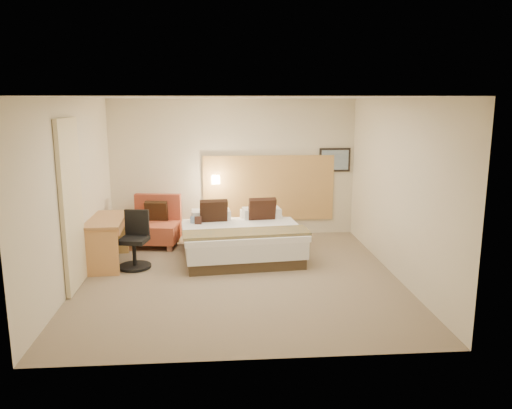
{
  "coord_description": "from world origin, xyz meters",
  "views": [
    {
      "loc": [
        -0.3,
        -7.26,
        2.66
      ],
      "look_at": [
        0.29,
        0.44,
        1.04
      ],
      "focal_mm": 35.0,
      "sensor_mm": 36.0,
      "label": 1
    }
  ],
  "objects": [
    {
      "name": "side_table",
      "position": [
        -0.71,
        1.22,
        0.28
      ],
      "size": [
        0.51,
        0.51,
        0.5
      ],
      "color": "silver",
      "rests_on": "floor"
    },
    {
      "name": "bed",
      "position": [
        0.07,
        1.1,
        0.32
      ],
      "size": [
        2.15,
        2.11,
        0.97
      ],
      "color": "#3F301F",
      "rests_on": "floor"
    },
    {
      "name": "bottle_a",
      "position": [
        -0.77,
        1.26,
        0.59
      ],
      "size": [
        0.06,
        0.06,
        0.18
      ],
      "primitive_type": "cylinder",
      "rotation": [
        0.0,
        0.0,
        -0.15
      ],
      "color": "#819FC8",
      "rests_on": "side_table"
    },
    {
      "name": "wall_right",
      "position": [
        2.41,
        0.0,
        1.35
      ],
      "size": [
        0.02,
        5.0,
        2.7
      ],
      "primitive_type": "cube",
      "color": "beige",
      "rests_on": "floor"
    },
    {
      "name": "desk",
      "position": [
        -2.11,
        0.79,
        0.62
      ],
      "size": [
        0.64,
        1.28,
        0.78
      ],
      "color": "#A26E3F",
      "rests_on": "floor"
    },
    {
      "name": "headboard_panel",
      "position": [
        0.7,
        2.47,
        0.95
      ],
      "size": [
        2.6,
        0.04,
        1.3
      ],
      "primitive_type": "cube",
      "color": "tan",
      "rests_on": "wall_back"
    },
    {
      "name": "menu_folder",
      "position": [
        -0.66,
        1.17,
        0.6
      ],
      "size": [
        0.12,
        0.06,
        0.2
      ],
      "primitive_type": "cube",
      "rotation": [
        0.0,
        0.0,
        -0.15
      ],
      "color": "#3A1F17",
      "rests_on": "side_table"
    },
    {
      "name": "ceiling",
      "position": [
        0.0,
        0.0,
        2.71
      ],
      "size": [
        4.8,
        5.0,
        0.02
      ],
      "primitive_type": "cube",
      "color": "white",
      "rests_on": "floor"
    },
    {
      "name": "curtain",
      "position": [
        -2.36,
        -0.25,
        1.22
      ],
      "size": [
        0.06,
        0.9,
        2.42
      ],
      "primitive_type": "cube",
      "color": "beige",
      "rests_on": "wall_left"
    },
    {
      "name": "floor",
      "position": [
        0.0,
        0.0,
        -0.01
      ],
      "size": [
        4.8,
        5.0,
        0.02
      ],
      "primitive_type": "cube",
      "color": "#7B6952",
      "rests_on": "ground"
    },
    {
      "name": "bottle_b",
      "position": [
        -0.74,
        1.25,
        0.59
      ],
      "size": [
        0.06,
        0.06,
        0.18
      ],
      "primitive_type": "cylinder",
      "rotation": [
        0.0,
        0.0,
        -0.15
      ],
      "color": "#8DB5DA",
      "rests_on": "side_table"
    },
    {
      "name": "lounge_chair",
      "position": [
        -1.49,
        1.88,
        0.37
      ],
      "size": [
        0.97,
        0.88,
        0.92
      ],
      "color": "tan",
      "rests_on": "floor"
    },
    {
      "name": "wall_left",
      "position": [
        -2.41,
        0.0,
        1.35
      ],
      "size": [
        0.02,
        5.0,
        2.7
      ],
      "primitive_type": "cube",
      "color": "beige",
      "rests_on": "floor"
    },
    {
      "name": "desk_chair",
      "position": [
        -1.66,
        0.6,
        0.38
      ],
      "size": [
        0.6,
        0.6,
        0.92
      ],
      "color": "black",
      "rests_on": "floor"
    },
    {
      "name": "lamp_shade",
      "position": [
        -0.35,
        2.36,
        1.15
      ],
      "size": [
        0.15,
        0.15,
        0.15
      ],
      "primitive_type": "cube",
      "color": "#FFEDC6",
      "rests_on": "wall_back"
    },
    {
      "name": "wall_front",
      "position": [
        0.0,
        -2.51,
        1.35
      ],
      "size": [
        4.8,
        0.02,
        2.7
      ],
      "primitive_type": "cube",
      "color": "beige",
      "rests_on": "floor"
    },
    {
      "name": "wall_back",
      "position": [
        0.0,
        2.51,
        1.35
      ],
      "size": [
        4.8,
        0.02,
        2.7
      ],
      "primitive_type": "cube",
      "color": "beige",
      "rests_on": "floor"
    },
    {
      "name": "lamp_arm",
      "position": [
        -0.35,
        2.42,
        1.15
      ],
      "size": [
        0.02,
        0.12,
        0.02
      ],
      "primitive_type": "cylinder",
      "rotation": [
        1.57,
        0.0,
        0.0
      ],
      "color": "silver",
      "rests_on": "wall_back"
    },
    {
      "name": "art_canvas",
      "position": [
        2.02,
        2.46,
        1.5
      ],
      "size": [
        0.54,
        0.01,
        0.39
      ],
      "primitive_type": "cube",
      "color": "slate",
      "rests_on": "wall_back"
    },
    {
      "name": "art_frame",
      "position": [
        2.02,
        2.48,
        1.5
      ],
      "size": [
        0.62,
        0.03,
        0.47
      ],
      "primitive_type": "cube",
      "color": "black",
      "rests_on": "wall_back"
    }
  ]
}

